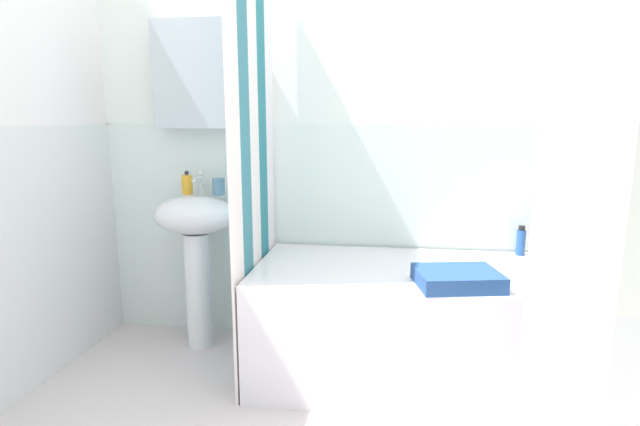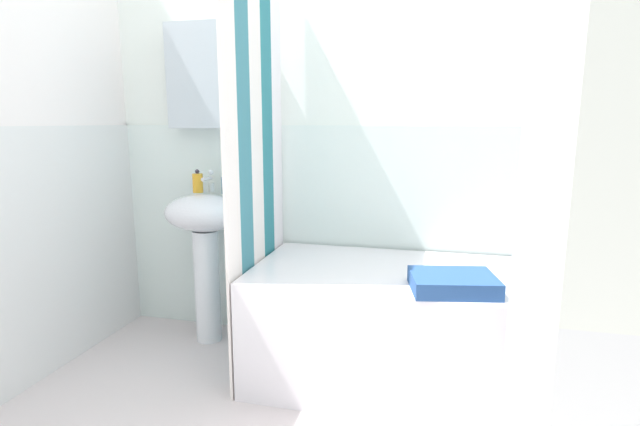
% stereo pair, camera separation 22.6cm
% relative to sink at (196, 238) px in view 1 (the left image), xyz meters
% --- Properties ---
extents(wall_back_tiled, '(3.60, 0.18, 2.40)m').
position_rel_sink_xyz_m(wall_back_tiled, '(0.89, 0.23, 0.53)').
color(wall_back_tiled, white).
rests_on(wall_back_tiled, ground_plane).
extents(sink, '(0.44, 0.34, 0.83)m').
position_rel_sink_xyz_m(sink, '(0.00, 0.00, 0.00)').
color(sink, white).
rests_on(sink, ground_plane).
extents(faucet, '(0.03, 0.12, 0.12)m').
position_rel_sink_xyz_m(faucet, '(0.00, 0.08, 0.28)').
color(faucet, silver).
rests_on(faucet, sink).
extents(soap_dispenser, '(0.06, 0.06, 0.13)m').
position_rel_sink_xyz_m(soap_dispenser, '(-0.06, 0.06, 0.28)').
color(soap_dispenser, gold).
rests_on(soap_dispenser, sink).
extents(toothbrush_cup, '(0.07, 0.07, 0.09)m').
position_rel_sink_xyz_m(toothbrush_cup, '(0.11, 0.07, 0.27)').
color(toothbrush_cup, teal).
rests_on(toothbrush_cup, sink).
extents(bathtub, '(1.63, 0.74, 0.55)m').
position_rel_sink_xyz_m(bathtub, '(1.21, -0.18, -0.34)').
color(bathtub, white).
rests_on(bathtub, ground_plane).
extents(shower_curtain, '(0.01, 0.74, 2.00)m').
position_rel_sink_xyz_m(shower_curtain, '(0.38, -0.18, 0.39)').
color(shower_curtain, white).
rests_on(shower_curtain, ground_plane).
extents(shampoo_bottle, '(0.07, 0.07, 0.19)m').
position_rel_sink_xyz_m(shampoo_bottle, '(1.92, 0.11, 0.02)').
color(shampoo_bottle, '#2E2832').
rests_on(shampoo_bottle, bathtub).
extents(lotion_bottle, '(0.06, 0.06, 0.15)m').
position_rel_sink_xyz_m(lotion_bottle, '(1.80, 0.12, 0.00)').
color(lotion_bottle, orange).
rests_on(lotion_bottle, bathtub).
extents(body_wash_bottle, '(0.05, 0.05, 0.15)m').
position_rel_sink_xyz_m(body_wash_bottle, '(1.69, 0.13, 0.01)').
color(body_wash_bottle, '#26529C').
rests_on(body_wash_bottle, bathtub).
extents(towel_folded, '(0.38, 0.32, 0.07)m').
position_rel_sink_xyz_m(towel_folded, '(1.30, -0.40, -0.03)').
color(towel_folded, '#284B87').
rests_on(towel_folded, bathtub).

